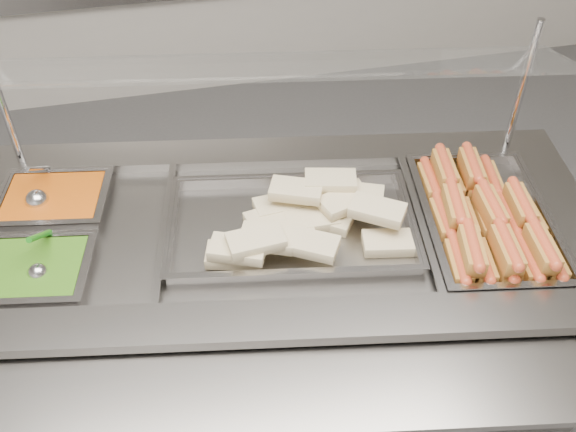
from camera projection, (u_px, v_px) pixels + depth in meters
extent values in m
cube|color=slate|center=(273.00, 324.00, 2.06)|extent=(1.84, 1.01, 0.84)
cube|color=gray|center=(275.00, 322.00, 1.52)|extent=(1.81, 0.44, 0.03)
cube|color=gray|center=(267.00, 153.00, 2.02)|extent=(1.81, 0.44, 0.03)
cube|color=gray|center=(570.00, 215.00, 1.80)|extent=(0.22, 0.56, 0.03)
cube|color=black|center=(271.00, 254.00, 1.84)|extent=(1.64, 0.81, 0.02)
cube|color=gray|center=(420.00, 218.00, 1.78)|extent=(0.11, 0.55, 0.01)
cube|color=gray|center=(165.00, 227.00, 1.75)|extent=(0.11, 0.55, 0.01)
cube|color=gray|center=(278.00, 389.00, 1.42)|extent=(1.75, 0.54, 0.02)
cylinder|color=silver|center=(1.00, 102.00, 1.82)|extent=(0.02, 0.02, 0.42)
cylinder|color=silver|center=(522.00, 88.00, 1.88)|extent=(0.02, 0.02, 0.42)
cube|color=silver|center=(266.00, 66.00, 1.66)|extent=(1.62, 0.55, 0.08)
cube|color=#AB4D09|center=(56.00, 206.00, 1.87)|extent=(0.30, 0.26, 0.09)
cube|color=#215C0E|center=(32.00, 278.00, 1.66)|extent=(0.30, 0.26, 0.09)
cube|color=#A46422|center=(458.00, 265.00, 1.67)|extent=(0.08, 0.15, 0.05)
cylinder|color=#B43B20|center=(459.00, 259.00, 1.65)|extent=(0.06, 0.16, 0.03)
cube|color=#A46422|center=(443.00, 221.00, 1.79)|extent=(0.07, 0.15, 0.05)
cylinder|color=#B43B20|center=(444.00, 215.00, 1.78)|extent=(0.05, 0.16, 0.03)
cube|color=#A46422|center=(430.00, 183.00, 1.92)|extent=(0.07, 0.15, 0.05)
cylinder|color=#B43B20|center=(431.00, 177.00, 1.90)|extent=(0.05, 0.16, 0.03)
cube|color=#A46422|center=(481.00, 263.00, 1.67)|extent=(0.08, 0.15, 0.05)
cylinder|color=#B43B20|center=(482.00, 258.00, 1.65)|extent=(0.06, 0.16, 0.03)
cube|color=#A46422|center=(464.00, 220.00, 1.79)|extent=(0.08, 0.15, 0.05)
cylinder|color=#B43B20|center=(465.00, 215.00, 1.78)|extent=(0.06, 0.16, 0.03)
cube|color=#A46422|center=(450.00, 182.00, 1.92)|extent=(0.07, 0.15, 0.05)
cylinder|color=#B43B20|center=(451.00, 177.00, 1.91)|extent=(0.05, 0.16, 0.03)
cube|color=#A46422|center=(504.00, 263.00, 1.67)|extent=(0.08, 0.15, 0.05)
cylinder|color=#B43B20|center=(505.00, 257.00, 1.66)|extent=(0.06, 0.16, 0.03)
cube|color=#A46422|center=(486.00, 219.00, 1.80)|extent=(0.08, 0.15, 0.05)
cylinder|color=#B43B20|center=(487.00, 214.00, 1.78)|extent=(0.06, 0.16, 0.03)
cube|color=#A46422|center=(470.00, 182.00, 1.92)|extent=(0.08, 0.15, 0.05)
cylinder|color=#B43B20|center=(471.00, 176.00, 1.91)|extent=(0.06, 0.16, 0.03)
cube|color=#A46422|center=(526.00, 263.00, 1.67)|extent=(0.07, 0.15, 0.05)
cylinder|color=#B43B20|center=(529.00, 256.00, 1.66)|extent=(0.05, 0.16, 0.03)
cube|color=#A46422|center=(507.00, 218.00, 1.80)|extent=(0.08, 0.15, 0.05)
cylinder|color=#B43B20|center=(509.00, 213.00, 1.78)|extent=(0.06, 0.16, 0.03)
cube|color=#A46422|center=(490.00, 181.00, 1.92)|extent=(0.08, 0.15, 0.05)
cylinder|color=#B43B20|center=(491.00, 175.00, 1.91)|extent=(0.06, 0.16, 0.03)
cube|color=#A46422|center=(549.00, 261.00, 1.67)|extent=(0.07, 0.15, 0.05)
cylinder|color=#B43B20|center=(551.00, 256.00, 1.66)|extent=(0.05, 0.16, 0.03)
cube|color=#A46422|center=(528.00, 218.00, 1.80)|extent=(0.07, 0.15, 0.05)
cylinder|color=#B43B20|center=(530.00, 212.00, 1.79)|extent=(0.05, 0.16, 0.03)
cube|color=#A46422|center=(472.00, 251.00, 1.63)|extent=(0.08, 0.15, 0.05)
cylinder|color=#B43B20|center=(473.00, 245.00, 1.62)|extent=(0.07, 0.16, 0.03)
cube|color=#A46422|center=(455.00, 207.00, 1.76)|extent=(0.08, 0.15, 0.05)
cylinder|color=#B43B20|center=(456.00, 201.00, 1.75)|extent=(0.07, 0.16, 0.03)
cube|color=#A46422|center=(445.00, 170.00, 1.88)|extent=(0.08, 0.15, 0.05)
cylinder|color=#B43B20|center=(446.00, 164.00, 1.87)|extent=(0.06, 0.16, 0.03)
cube|color=#A46422|center=(507.00, 250.00, 1.64)|extent=(0.07, 0.15, 0.05)
cylinder|color=#B43B20|center=(509.00, 244.00, 1.62)|extent=(0.06, 0.16, 0.03)
cube|color=#A46422|center=(490.00, 208.00, 1.76)|extent=(0.07, 0.15, 0.05)
cylinder|color=#B43B20|center=(492.00, 202.00, 1.74)|extent=(0.05, 0.16, 0.03)
cube|color=#A46422|center=(471.00, 168.00, 1.89)|extent=(0.08, 0.15, 0.05)
cylinder|color=#B43B20|center=(473.00, 162.00, 1.87)|extent=(0.06, 0.16, 0.03)
cube|color=#A46422|center=(542.00, 249.00, 1.64)|extent=(0.07, 0.15, 0.05)
cylinder|color=#B43B20|center=(544.00, 243.00, 1.63)|extent=(0.05, 0.16, 0.03)
cube|color=#A46422|center=(520.00, 205.00, 1.76)|extent=(0.07, 0.15, 0.05)
cylinder|color=#B43B20|center=(522.00, 200.00, 1.75)|extent=(0.06, 0.16, 0.03)
cube|color=#D4B98E|center=(272.00, 219.00, 1.79)|extent=(0.16, 0.11, 0.03)
cube|color=#D4B98E|center=(312.00, 221.00, 1.78)|extent=(0.15, 0.08, 0.03)
cube|color=#D4B98E|center=(315.00, 199.00, 1.85)|extent=(0.17, 0.14, 0.03)
cube|color=#D4B98E|center=(326.00, 218.00, 1.79)|extent=(0.17, 0.15, 0.03)
cube|color=#D4B98E|center=(390.00, 243.00, 1.72)|extent=(0.16, 0.11, 0.03)
cube|color=#D4B98E|center=(280.00, 206.00, 1.82)|extent=(0.15, 0.10, 0.03)
cube|color=#D4B98E|center=(234.00, 255.00, 1.68)|extent=(0.16, 0.12, 0.03)
cube|color=#D4B98E|center=(287.00, 232.00, 1.74)|extent=(0.15, 0.09, 0.03)
cube|color=#D4B98E|center=(310.00, 244.00, 1.66)|extent=(0.17, 0.14, 0.03)
cube|color=#D4B98E|center=(238.00, 249.00, 1.65)|extent=(0.17, 0.13, 0.03)
cube|color=#D4B98E|center=(340.00, 196.00, 1.82)|extent=(0.15, 0.10, 0.03)
cube|color=#D4B98E|center=(268.00, 238.00, 1.68)|extent=(0.17, 0.13, 0.03)
cube|color=#D4B98E|center=(345.00, 201.00, 1.79)|extent=(0.16, 0.12, 0.03)
cube|color=#D4B98E|center=(357.00, 195.00, 1.81)|extent=(0.17, 0.13, 0.03)
cube|color=#D4B98E|center=(330.00, 181.00, 1.82)|extent=(0.16, 0.11, 0.03)
cube|color=#D4B98E|center=(256.00, 241.00, 1.64)|extent=(0.15, 0.10, 0.03)
cube|color=#D4B98E|center=(296.00, 190.00, 1.79)|extent=(0.17, 0.13, 0.03)
cube|color=#D4B98E|center=(377.00, 210.00, 1.72)|extent=(0.17, 0.15, 0.03)
sphere|color=#BBBBC0|center=(37.00, 201.00, 1.82)|extent=(0.07, 0.07, 0.07)
cylinder|color=#BBBBC0|center=(38.00, 168.00, 1.84)|extent=(0.04, 0.15, 0.11)
sphere|color=#BBBBC0|center=(38.00, 273.00, 1.62)|extent=(0.05, 0.05, 0.05)
cylinder|color=#177214|center=(40.00, 236.00, 1.64)|extent=(0.04, 0.13, 0.10)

